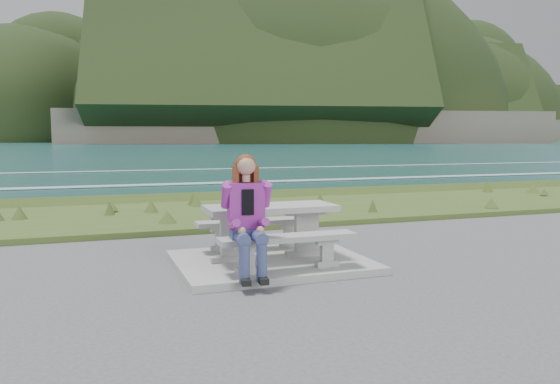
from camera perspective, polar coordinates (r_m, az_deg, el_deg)
The scene contains 9 objects.
concrete_slab at distance 7.67m, azimuth -0.99°, elevation -7.33°, with size 2.60×2.10×0.10m, color #9E9F9A.
picnic_table at distance 7.56m, azimuth -1.00°, elevation -2.65°, with size 1.80×0.75×0.75m.
bench_landward at distance 6.95m, azimuth 0.85°, elevation -5.35°, with size 1.80×0.35×0.45m.
bench_seaward at distance 8.25m, azimuth -2.56°, elevation -3.58°, with size 1.80×0.35×0.45m.
grass_verge at distance 12.45m, azimuth -8.38°, elevation -2.56°, with size 160.00×4.50×0.22m, color #33521E.
shore_drop at distance 15.28m, azimuth -10.51°, elevation -1.05°, with size 160.00×0.80×2.20m, color #65594C.
ocean at distance 32.46m, azimuth -15.30°, elevation -0.67°, with size 1600.00×1600.00×0.09m.
headland_range at distance 448.76m, azimuth 5.83°, elevation 6.79°, with size 729.83×363.95×225.07m.
seated_woman at distance 6.60m, azimuth -3.31°, elevation -4.22°, with size 0.49×0.78×1.48m.
Camera 1 is at (-2.39, -7.08, 1.79)m, focal length 35.00 mm.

